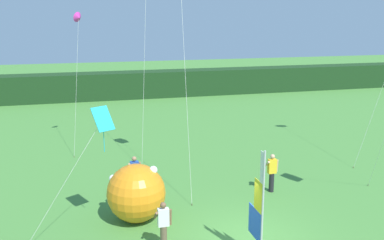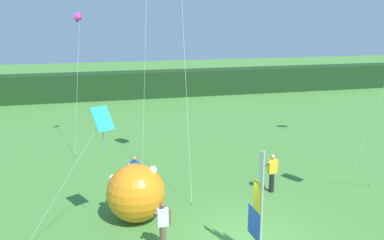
{
  "view_description": "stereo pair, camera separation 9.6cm",
  "coord_description": "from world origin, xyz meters",
  "px_view_note": "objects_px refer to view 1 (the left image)",
  "views": [
    {
      "loc": [
        -5.18,
        -12.26,
        7.4
      ],
      "look_at": [
        -0.98,
        3.55,
        3.42
      ],
      "focal_mm": 40.0,
      "sensor_mm": 36.0,
      "label": 1
    },
    {
      "loc": [
        -5.09,
        -12.29,
        7.4
      ],
      "look_at": [
        -0.98,
        3.55,
        3.42
      ],
      "focal_mm": 40.0,
      "sensor_mm": 36.0,
      "label": 2
    }
  ],
  "objects_px": {
    "banner_flag": "(258,208)",
    "kite_cyan_diamond_0": "(100,124)",
    "person_near_banner": "(272,172)",
    "inflatable_balloon": "(136,193)",
    "kite_magenta_delta_5": "(78,19)",
    "person_mid_field": "(135,173)",
    "person_far_left": "(163,224)"
  },
  "relations": [
    {
      "from": "person_far_left",
      "to": "kite_magenta_delta_5",
      "type": "xyz_separation_m",
      "value": [
        -2.18,
        11.99,
        6.38
      ]
    },
    {
      "from": "person_far_left",
      "to": "kite_cyan_diamond_0",
      "type": "relative_size",
      "value": 0.37
    },
    {
      "from": "person_near_banner",
      "to": "inflatable_balloon",
      "type": "xyz_separation_m",
      "value": [
        -5.98,
        -1.17,
        0.18
      ]
    },
    {
      "from": "person_near_banner",
      "to": "inflatable_balloon",
      "type": "distance_m",
      "value": 6.1
    },
    {
      "from": "person_near_banner",
      "to": "person_mid_field",
      "type": "relative_size",
      "value": 1.03
    },
    {
      "from": "person_near_banner",
      "to": "kite_cyan_diamond_0",
      "type": "distance_m",
      "value": 8.0
    },
    {
      "from": "person_near_banner",
      "to": "kite_magenta_delta_5",
      "type": "height_order",
      "value": "kite_magenta_delta_5"
    },
    {
      "from": "banner_flag",
      "to": "kite_cyan_diamond_0",
      "type": "xyz_separation_m",
      "value": [
        -4.43,
        3.0,
        2.18
      ]
    },
    {
      "from": "banner_flag",
      "to": "person_near_banner",
      "type": "xyz_separation_m",
      "value": [
        2.75,
        4.82,
        -0.85
      ]
    },
    {
      "from": "person_far_left",
      "to": "inflatable_balloon",
      "type": "height_order",
      "value": "inflatable_balloon"
    },
    {
      "from": "inflatable_balloon",
      "to": "kite_cyan_diamond_0",
      "type": "relative_size",
      "value": 0.48
    },
    {
      "from": "person_far_left",
      "to": "kite_cyan_diamond_0",
      "type": "distance_m",
      "value": 3.88
    },
    {
      "from": "person_far_left",
      "to": "inflatable_balloon",
      "type": "bearing_deg",
      "value": 104.1
    },
    {
      "from": "banner_flag",
      "to": "kite_cyan_diamond_0",
      "type": "distance_m",
      "value": 5.77
    },
    {
      "from": "inflatable_balloon",
      "to": "kite_magenta_delta_5",
      "type": "bearing_deg",
      "value": 99.43
    },
    {
      "from": "person_near_banner",
      "to": "person_mid_field",
      "type": "xyz_separation_m",
      "value": [
        -5.71,
        1.39,
        -0.03
      ]
    },
    {
      "from": "banner_flag",
      "to": "kite_cyan_diamond_0",
      "type": "height_order",
      "value": "kite_cyan_diamond_0"
    },
    {
      "from": "person_far_left",
      "to": "inflatable_balloon",
      "type": "distance_m",
      "value": 2.34
    },
    {
      "from": "kite_cyan_diamond_0",
      "to": "person_mid_field",
      "type": "bearing_deg",
      "value": 65.52
    },
    {
      "from": "inflatable_balloon",
      "to": "kite_cyan_diamond_0",
      "type": "distance_m",
      "value": 3.15
    },
    {
      "from": "person_far_left",
      "to": "person_mid_field",
      "type": "bearing_deg",
      "value": 93.53
    },
    {
      "from": "person_near_banner",
      "to": "kite_cyan_diamond_0",
      "type": "xyz_separation_m",
      "value": [
        -7.17,
        -1.82,
        3.03
      ]
    },
    {
      "from": "person_near_banner",
      "to": "person_far_left",
      "type": "xyz_separation_m",
      "value": [
        -5.42,
        -3.43,
        -0.03
      ]
    },
    {
      "from": "person_near_banner",
      "to": "inflatable_balloon",
      "type": "height_order",
      "value": "inflatable_balloon"
    },
    {
      "from": "person_mid_field",
      "to": "kite_cyan_diamond_0",
      "type": "distance_m",
      "value": 4.67
    },
    {
      "from": "person_far_left",
      "to": "kite_magenta_delta_5",
      "type": "height_order",
      "value": "kite_magenta_delta_5"
    },
    {
      "from": "banner_flag",
      "to": "kite_magenta_delta_5",
      "type": "distance_m",
      "value": 15.26
    },
    {
      "from": "banner_flag",
      "to": "kite_magenta_delta_5",
      "type": "relative_size",
      "value": 0.48
    },
    {
      "from": "kite_cyan_diamond_0",
      "to": "kite_magenta_delta_5",
      "type": "xyz_separation_m",
      "value": [
        -0.43,
        10.37,
        3.33
      ]
    },
    {
      "from": "kite_magenta_delta_5",
      "to": "person_near_banner",
      "type": "bearing_deg",
      "value": -48.39
    },
    {
      "from": "person_far_left",
      "to": "person_near_banner",
      "type": "bearing_deg",
      "value": 32.37
    },
    {
      "from": "inflatable_balloon",
      "to": "kite_magenta_delta_5",
      "type": "height_order",
      "value": "kite_magenta_delta_5"
    }
  ]
}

